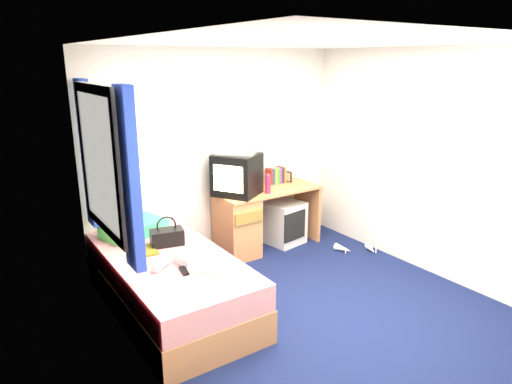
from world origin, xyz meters
TOP-DOWN VIEW (x-y plane):
  - ground at (0.00, 0.00)m, footprint 3.40×3.40m
  - room_shell at (0.00, 0.00)m, footprint 3.40×3.40m
  - bed at (-1.10, 0.70)m, footprint 1.01×2.00m
  - pillow at (-1.17, 1.40)m, footprint 0.69×0.54m
  - desk at (0.24, 1.44)m, footprint 1.30×0.55m
  - storage_cube at (0.77, 1.41)m, footprint 0.49×0.49m
  - crt_tv at (0.09, 1.44)m, footprint 0.63×0.64m
  - vcr at (0.10, 1.44)m, footprint 0.52×0.54m
  - book_row at (0.77, 1.60)m, footprint 0.24×0.13m
  - picture_frame at (0.93, 1.56)m, footprint 0.04×0.12m
  - pink_water_bottle at (0.42, 1.28)m, footprint 0.08×0.08m
  - aerosol_can at (0.46, 1.51)m, footprint 0.06×0.06m
  - handbag at (-1.00, 0.95)m, footprint 0.34×0.24m
  - towel at (-0.96, 0.47)m, footprint 0.30×0.26m
  - magazine at (-1.25, 0.92)m, footprint 0.23×0.30m
  - water_bottle at (-1.26, 0.49)m, footprint 0.20×0.17m
  - colour_swatch_fan at (-0.99, 0.21)m, footprint 0.21×0.19m
  - remote_control at (-1.12, 0.32)m, footprint 0.07×0.17m
  - window_assembly at (-1.55, 0.90)m, footprint 0.11×1.42m
  - white_heels at (1.33, 0.66)m, footprint 0.44×0.43m

SIDE VIEW (x-z plane):
  - ground at x=0.00m, z-range 0.00..0.00m
  - white_heels at x=1.33m, z-range -0.01..0.09m
  - bed at x=-1.10m, z-range 0.00..0.54m
  - storage_cube at x=0.77m, z-range 0.00..0.54m
  - desk at x=0.24m, z-range 0.03..0.78m
  - colour_swatch_fan at x=-0.99m, z-range 0.54..0.55m
  - magazine at x=-1.25m, z-range 0.54..0.55m
  - remote_control at x=-1.12m, z-range 0.54..0.56m
  - water_bottle at x=-1.26m, z-range 0.54..0.61m
  - towel at x=-0.96m, z-range 0.54..0.63m
  - pillow at x=-1.17m, z-range 0.54..0.67m
  - handbag at x=-1.00m, z-range 0.48..0.77m
  - picture_frame at x=0.93m, z-range 0.75..0.89m
  - aerosol_can at x=0.46m, z-range 0.75..0.94m
  - book_row at x=0.77m, z-range 0.75..0.95m
  - pink_water_bottle at x=0.42m, z-range 0.75..0.96m
  - crt_tv at x=0.09m, z-range 0.75..1.23m
  - vcr at x=0.10m, z-range 1.23..1.31m
  - window_assembly at x=-1.55m, z-range 0.72..2.12m
  - room_shell at x=0.00m, z-range -0.25..3.15m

